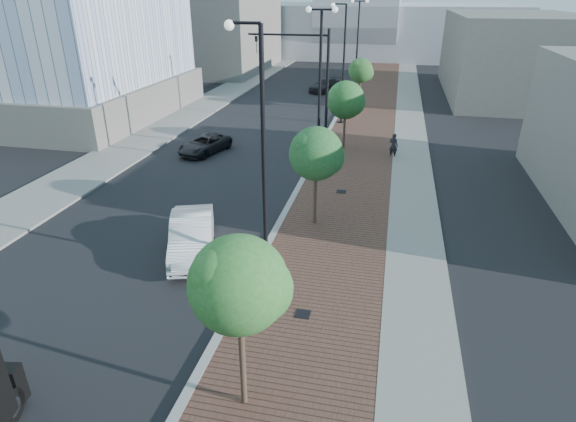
# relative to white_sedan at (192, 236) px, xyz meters

# --- Properties ---
(sidewalk) EXTENTS (7.00, 140.00, 0.12)m
(sidewalk) POSITION_rel_white_sedan_xyz_m (6.42, 28.72, -0.74)
(sidewalk) COLOR #4C2D23
(sidewalk) RESTS_ON ground
(concrete_strip) EXTENTS (2.40, 140.00, 0.13)m
(concrete_strip) POSITION_rel_white_sedan_xyz_m (9.12, 28.72, -0.74)
(concrete_strip) COLOR slate
(concrete_strip) RESTS_ON ground
(curb) EXTENTS (0.30, 140.00, 0.14)m
(curb) POSITION_rel_white_sedan_xyz_m (2.92, 28.72, -0.73)
(curb) COLOR gray
(curb) RESTS_ON ground
(west_sidewalk) EXTENTS (4.00, 140.00, 0.12)m
(west_sidewalk) POSITION_rel_white_sedan_xyz_m (-10.08, 28.72, -0.74)
(west_sidewalk) COLOR slate
(west_sidewalk) RESTS_ON ground
(white_sedan) EXTENTS (3.29, 5.16, 1.60)m
(white_sedan) POSITION_rel_white_sedan_xyz_m (0.00, 0.00, 0.00)
(white_sedan) COLOR silver
(white_sedan) RESTS_ON ground
(dark_car_mid) EXTENTS (3.05, 4.61, 1.18)m
(dark_car_mid) POSITION_rel_white_sedan_xyz_m (-4.59, 12.94, -0.21)
(dark_car_mid) COLOR black
(dark_car_mid) RESTS_ON ground
(dark_car_far) EXTENTS (3.41, 4.98, 1.34)m
(dark_car_far) POSITION_rel_white_sedan_xyz_m (0.10, 36.30, -0.13)
(dark_car_far) COLOR black
(dark_car_far) RESTS_ON ground
(pedestrian) EXTENTS (0.71, 0.60, 1.64)m
(pedestrian) POSITION_rel_white_sedan_xyz_m (7.90, 14.63, 0.02)
(pedestrian) COLOR black
(pedestrian) RESTS_ON ground
(streetlight_1) EXTENTS (1.44, 0.56, 9.21)m
(streetlight_1) POSITION_rel_white_sedan_xyz_m (3.41, -1.28, 3.54)
(streetlight_1) COLOR black
(streetlight_1) RESTS_ON ground
(streetlight_2) EXTENTS (1.72, 0.56, 9.28)m
(streetlight_2) POSITION_rel_white_sedan_xyz_m (3.52, 10.72, 4.02)
(streetlight_2) COLOR black
(streetlight_2) RESTS_ON ground
(streetlight_3) EXTENTS (1.44, 0.56, 9.21)m
(streetlight_3) POSITION_rel_white_sedan_xyz_m (3.41, 22.72, 3.54)
(streetlight_3) COLOR black
(streetlight_3) RESTS_ON ground
(streetlight_4) EXTENTS (1.72, 0.56, 9.28)m
(streetlight_4) POSITION_rel_white_sedan_xyz_m (3.52, 34.72, 4.02)
(streetlight_4) COLOR black
(streetlight_4) RESTS_ON ground
(traffic_mast) EXTENTS (5.09, 0.20, 8.00)m
(traffic_mast) POSITION_rel_white_sedan_xyz_m (2.62, 13.72, 4.18)
(traffic_mast) COLOR black
(traffic_mast) RESTS_ON ground
(tree_0) EXTENTS (2.44, 2.39, 4.99)m
(tree_0) POSITION_rel_white_sedan_xyz_m (4.56, -7.26, 2.98)
(tree_0) COLOR #382619
(tree_0) RESTS_ON ground
(tree_1) EXTENTS (2.45, 2.41, 4.69)m
(tree_1) POSITION_rel_white_sedan_xyz_m (4.56, 3.74, 2.68)
(tree_1) COLOR #382619
(tree_1) RESTS_ON ground
(tree_2) EXTENTS (2.54, 2.52, 4.68)m
(tree_2) POSITION_rel_white_sedan_xyz_m (4.56, 15.74, 2.60)
(tree_2) COLOR #382619
(tree_2) RESTS_ON ground
(tree_3) EXTENTS (2.25, 2.17, 4.69)m
(tree_3) POSITION_rel_white_sedan_xyz_m (4.56, 27.74, 2.78)
(tree_3) COLOR #382619
(tree_3) RESTS_ON ground
(tower_podium) EXTENTS (19.00, 19.00, 3.00)m
(tower_podium) POSITION_rel_white_sedan_xyz_m (-21.08, 20.72, 0.70)
(tower_podium) COLOR #636059
(tower_podium) RESTS_ON ground
(convention_center) EXTENTS (50.00, 30.00, 50.00)m
(convention_center) POSITION_rel_white_sedan_xyz_m (0.92, 73.72, 5.20)
(convention_center) COLOR #AAADB5
(convention_center) RESTS_ON ground
(commercial_block_nw) EXTENTS (14.00, 20.00, 10.00)m
(commercial_block_nw) POSITION_rel_white_sedan_xyz_m (-17.08, 48.72, 4.20)
(commercial_block_nw) COLOR #68655D
(commercial_block_nw) RESTS_ON ground
(commercial_block_ne) EXTENTS (12.00, 22.00, 8.00)m
(commercial_block_ne) POSITION_rel_white_sedan_xyz_m (18.92, 38.72, 3.20)
(commercial_block_ne) COLOR #5E5C55
(commercial_block_ne) RESTS_ON ground
(utility_cover_1) EXTENTS (0.50, 0.50, 0.02)m
(utility_cover_1) POSITION_rel_white_sedan_xyz_m (5.32, -3.28, -0.67)
(utility_cover_1) COLOR black
(utility_cover_1) RESTS_ON sidewalk
(utility_cover_2) EXTENTS (0.50, 0.50, 0.02)m
(utility_cover_2) POSITION_rel_white_sedan_xyz_m (5.32, 7.72, -0.67)
(utility_cover_2) COLOR black
(utility_cover_2) RESTS_ON sidewalk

